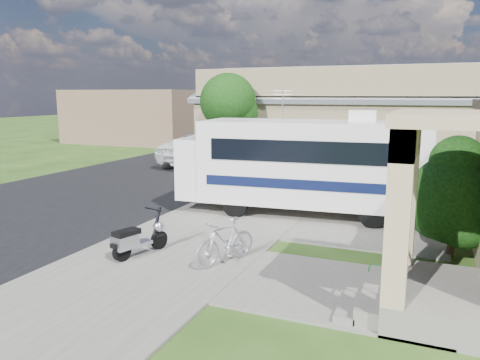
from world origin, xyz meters
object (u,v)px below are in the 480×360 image
at_px(shrub, 458,195).
at_px(van, 260,137).
at_px(garden_hose, 379,274).
at_px(motorhome, 303,163).
at_px(scooter, 137,239).
at_px(pickup_truck, 212,149).
at_px(bicycle, 225,244).

xyz_separation_m(shrub, van, (-11.38, 17.64, -0.56)).
bearing_deg(shrub, garden_hose, -123.76).
relative_size(motorhome, scooter, 4.94).
bearing_deg(scooter, van, 118.21).
relative_size(pickup_truck, garden_hose, 14.48).
relative_size(motorhome, van, 1.28).
xyz_separation_m(bicycle, van, (-6.79, 20.29, 0.37)).
xyz_separation_m(shrub, pickup_truck, (-11.35, 10.45, -0.55)).
relative_size(scooter, van, 0.26).
distance_m(scooter, van, 21.21).
bearing_deg(pickup_truck, garden_hose, 138.12).
height_order(pickup_truck, van, pickup_truck).
xyz_separation_m(van, garden_hose, (9.96, -19.76, -0.76)).
bearing_deg(motorhome, van, 109.24).
distance_m(motorhome, van, 16.93).
distance_m(motorhome, garden_hose, 5.47).
xyz_separation_m(bicycle, garden_hose, (3.17, 0.53, -0.39)).
height_order(motorhome, scooter, motorhome).
bearing_deg(motorhome, garden_hose, -63.13).
bearing_deg(motorhome, bicycle, -99.59).
relative_size(shrub, bicycle, 1.71).
height_order(motorhome, van, motorhome).
bearing_deg(bicycle, pickup_truck, 141.44).
xyz_separation_m(scooter, van, (-4.77, 20.66, 0.40)).
relative_size(bicycle, pickup_truck, 0.26).
relative_size(motorhome, pickup_truck, 1.21).
xyz_separation_m(motorhome, pickup_truck, (-7.11, 8.14, -0.75)).
distance_m(scooter, bicycle, 2.06).
xyz_separation_m(pickup_truck, van, (-0.03, 7.19, -0.01)).
distance_m(scooter, pickup_truck, 14.28).
distance_m(shrub, garden_hose, 2.87).
bearing_deg(van, shrub, -57.42).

